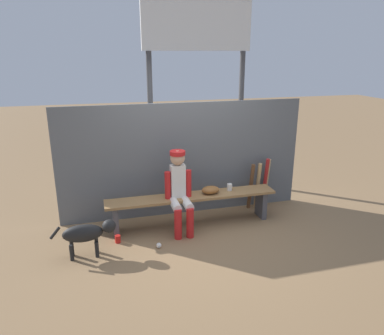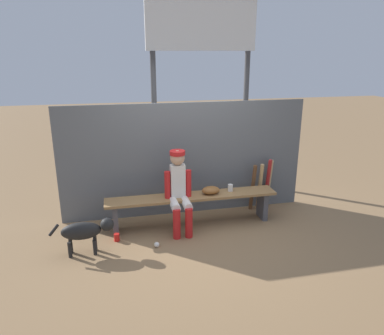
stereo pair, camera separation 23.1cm
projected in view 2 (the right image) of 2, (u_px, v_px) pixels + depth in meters
name	position (u px, v px, depth m)	size (l,w,h in m)	color
ground_plane	(192.00, 225.00, 5.75)	(30.00, 30.00, 0.00)	olive
chainlink_fence	(185.00, 160.00, 5.93)	(4.02, 0.03, 1.86)	#595E63
dugout_bench	(192.00, 202.00, 5.63)	(2.65, 0.36, 0.50)	olive
player_seated	(179.00, 188.00, 5.39)	(0.41, 0.55, 1.22)	silver
baseball_glove	(211.00, 190.00, 5.64)	(0.28, 0.20, 0.12)	brown
bat_wood_dark	(253.00, 188.00, 6.15)	(0.06, 0.06, 0.82)	brown
bat_wood_tan	(260.00, 187.00, 6.18)	(0.06, 0.06, 0.83)	tan
bat_aluminum_red	(267.00, 184.00, 6.25)	(0.06, 0.06, 0.89)	#B22323
bat_wood_natural	(269.00, 183.00, 6.30)	(0.06, 0.06, 0.87)	tan
baseball	(157.00, 245.00, 5.07)	(0.07, 0.07, 0.07)	white
cup_on_ground	(117.00, 237.00, 5.23)	(0.08, 0.08, 0.11)	red
cup_on_bench	(230.00, 188.00, 5.75)	(0.08, 0.08, 0.11)	silver
scoreboard	(205.00, 47.00, 6.56)	(2.29, 0.27, 3.81)	#3F3F42
dog	(86.00, 231.00, 4.83)	(0.84, 0.20, 0.49)	black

